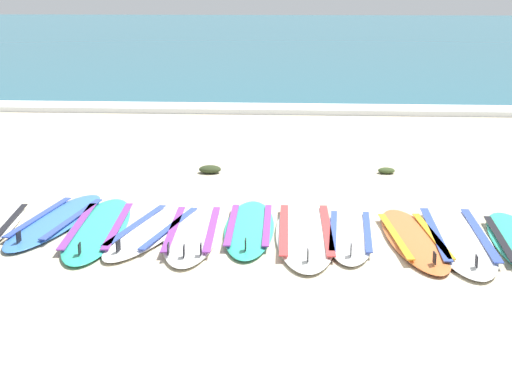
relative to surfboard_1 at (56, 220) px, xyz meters
name	(u,v)px	position (x,y,z in m)	size (l,w,h in m)	color
ground_plane	(283,224)	(2.56, 0.15, -0.04)	(80.00, 80.00, 0.00)	#C1B599
sea	(304,33)	(2.56, 37.87, 0.01)	(80.00, 60.00, 0.10)	#23667A
wave_foam_strip	(296,109)	(2.56, 8.36, 0.02)	(80.00, 0.97, 0.11)	white
surfboard_1	(56,220)	(0.00, 0.00, 0.00)	(0.82, 2.31, 0.18)	#3875CC
surfboard_2	(98,228)	(0.55, -0.26, 0.00)	(0.79, 2.45, 0.18)	#2DB793
surfboard_3	(153,229)	(1.15, -0.25, 0.00)	(0.99, 2.27, 0.18)	white
surfboard_4	(193,231)	(1.60, -0.30, 0.00)	(0.69, 2.32, 0.18)	white
surfboard_5	(249,227)	(2.20, -0.12, 0.00)	(0.60, 2.17, 0.18)	#2DB793
surfboard_6	(305,232)	(2.81, -0.24, 0.00)	(0.71, 2.57, 0.18)	silver
surfboard_7	(350,234)	(3.29, -0.27, 0.00)	(0.59, 2.03, 0.18)	white
surfboard_8	(413,239)	(3.94, -0.39, 0.00)	(0.75, 2.22, 0.18)	orange
surfboard_9	(457,236)	(4.41, -0.29, 0.00)	(0.69, 2.61, 0.18)	white
seaweed_clump_near_shoreline	(386,171)	(3.96, 2.70, 0.01)	(0.24, 0.19, 0.08)	#384723
seaweed_clump_mid_sand	(210,169)	(1.43, 2.55, 0.02)	(0.32, 0.26, 0.11)	#2D381E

